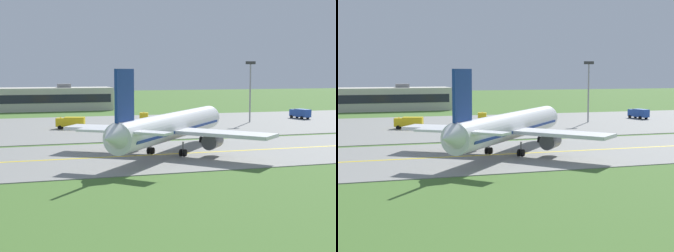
# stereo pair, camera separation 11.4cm
# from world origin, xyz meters

# --- Properties ---
(ground_plane) EXTENTS (500.00, 500.00, 0.00)m
(ground_plane) POSITION_xyz_m (0.00, 0.00, 0.00)
(ground_plane) COLOR #47702D
(taxiway_strip) EXTENTS (240.00, 28.00, 0.10)m
(taxiway_strip) POSITION_xyz_m (0.00, 0.00, 0.05)
(taxiway_strip) COLOR gray
(taxiway_strip) RESTS_ON ground
(apron_pad) EXTENTS (140.00, 52.00, 0.10)m
(apron_pad) POSITION_xyz_m (10.00, 42.00, 0.05)
(apron_pad) COLOR gray
(apron_pad) RESTS_ON ground
(taxiway_centreline) EXTENTS (220.00, 0.60, 0.01)m
(taxiway_centreline) POSITION_xyz_m (0.00, 0.00, 0.11)
(taxiway_centreline) COLOR yellow
(taxiway_centreline) RESTS_ON taxiway_strip
(airplane_lead) EXTENTS (29.64, 32.65, 12.70)m
(airplane_lead) POSITION_xyz_m (1.35, 0.47, 4.13)
(airplane_lead) COLOR white
(airplane_lead) RESTS_ON ground
(service_truck_baggage) EXTENTS (6.34, 3.84, 2.60)m
(service_truck_baggage) POSITION_xyz_m (-8.88, 38.95, 1.53)
(service_truck_baggage) COLOR yellow
(service_truck_baggage) RESTS_ON ground
(service_truck_fuel) EXTENTS (3.30, 6.29, 2.60)m
(service_truck_fuel) POSITION_xyz_m (50.87, 45.44, 1.53)
(service_truck_fuel) COLOR #264CA5
(service_truck_fuel) RESTS_ON ground
(service_truck_catering) EXTENTS (3.99, 6.72, 2.59)m
(service_truck_catering) POSITION_xyz_m (10.05, 49.18, 1.18)
(service_truck_catering) COLOR yellow
(service_truck_catering) RESTS_ON ground
(terminal_building) EXTENTS (49.35, 12.42, 8.35)m
(terminal_building) POSITION_xyz_m (-14.02, 95.11, 3.59)
(terminal_building) COLOR beige
(terminal_building) RESTS_ON ground
(apron_light_mast) EXTENTS (2.40, 0.50, 14.70)m
(apron_light_mast) POSITION_xyz_m (34.11, 40.69, 9.33)
(apron_light_mast) COLOR gray
(apron_light_mast) RESTS_ON ground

